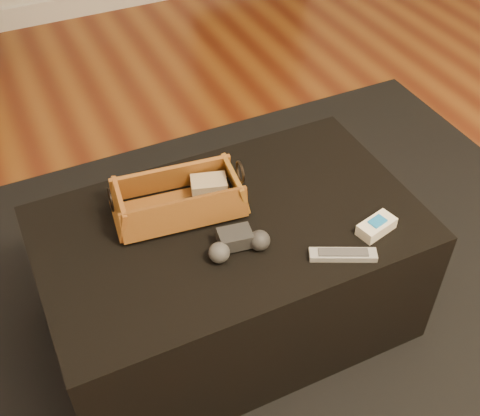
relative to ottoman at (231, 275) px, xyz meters
name	(u,v)px	position (x,y,z in m)	size (l,w,h in m)	color
baseboard	(37,13)	(-0.12, 2.29, -0.16)	(5.00, 0.04, 0.12)	white
area_rug	(238,333)	(0.00, -0.05, -0.22)	(2.60, 2.00, 0.01)	black
ottoman	(231,275)	(0.00, 0.00, 0.00)	(1.00, 0.60, 0.42)	black
tv_remote	(174,210)	(-0.12, 0.09, 0.23)	(0.18, 0.04, 0.02)	black
cloth_bundle	(209,187)	(-0.01, 0.11, 0.25)	(0.09, 0.06, 0.05)	tan
wicker_basket	(179,200)	(-0.10, 0.10, 0.25)	(0.36, 0.22, 0.12)	#9A5B22
game_controller	(238,243)	(-0.02, -0.10, 0.24)	(0.16, 0.10, 0.05)	#232425
silver_remote	(343,255)	(0.20, -0.23, 0.22)	(0.17, 0.11, 0.02)	#A6AAAE
cream_gadget	(376,226)	(0.33, -0.19, 0.23)	(0.11, 0.07, 0.04)	white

